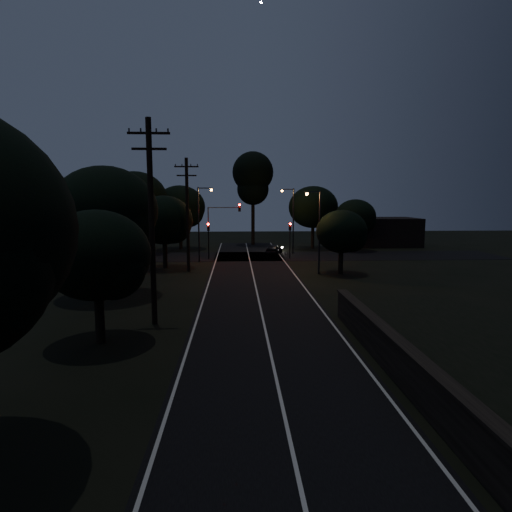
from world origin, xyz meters
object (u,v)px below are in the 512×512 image
tall_pine (253,178)px  signal_left (208,234)px  utility_pole_mid (151,219)px  streetlight_b (292,216)px  streetlight_c (318,226)px  signal_mast (223,221)px  signal_right (290,234)px  utility_pole_far (187,213)px  car (274,249)px  streetlight_a (200,219)px

tall_pine → signal_left: bearing=-110.5°
utility_pole_mid → tall_pine: 40.81m
streetlight_b → streetlight_c: 14.01m
signal_left → signal_mast: (1.69, 0.00, 1.50)m
signal_mast → streetlight_c: bearing=-48.8°
signal_mast → streetlight_b: size_ratio=0.78×
streetlight_b → streetlight_c: size_ratio=1.07×
tall_pine → signal_mast: (-3.91, -15.01, -5.41)m
streetlight_c → signal_right: bearing=97.0°
utility_pole_far → signal_left: 8.53m
signal_right → utility_pole_mid: bearing=-113.0°
tall_pine → car: bearing=-78.5°
streetlight_a → streetlight_b: 12.19m
signal_left → streetlight_a: size_ratio=0.51×
utility_pole_far → car: bearing=53.0°
tall_pine → signal_left: 17.45m
utility_pole_mid → streetlight_b: size_ratio=1.38×
signal_mast → car: signal_mast is taller
streetlight_a → streetlight_b: same height
utility_pole_far → signal_left: utility_pole_far is taller
streetlight_b → car: (-2.11, 0.23, -4.03)m
signal_right → streetlight_b: size_ratio=0.51×
utility_pole_mid → signal_right: utility_pole_mid is taller
streetlight_c → utility_pole_far: bearing=170.4°
utility_pole_mid → signal_mast: (3.09, 24.99, -1.40)m
utility_pole_far → signal_left: size_ratio=2.56×
signal_left → car: size_ratio=1.15×
signal_right → signal_left: bearing=180.0°
tall_pine → signal_mast: 16.43m
utility_pole_far → streetlight_b: (11.31, 12.00, -0.85)m
signal_left → streetlight_a: 2.77m
utility_pole_mid → signal_left: 25.19m
streetlight_c → signal_left: bearing=136.2°
signal_mast → tall_pine: bearing=75.4°
utility_pole_far → signal_mast: (3.09, 7.99, -1.15)m
utility_pole_far → streetlight_b: utility_pole_far is taller
signal_right → streetlight_a: streetlight_a is taller
tall_pine → streetlight_c: 26.03m
signal_right → streetlight_b: bearing=80.0°
signal_right → car: 4.99m
tall_pine → streetlight_c: (4.83, -25.00, -5.40)m
tall_pine → car: (2.20, -10.77, -9.14)m
utility_pole_mid → utility_pole_far: utility_pole_mid is taller
utility_pole_far → tall_pine: tall_pine is taller
signal_right → streetlight_a: 10.26m
streetlight_b → signal_mast: bearing=-154.0°
tall_pine → signal_mast: bearing=-104.6°
tall_pine → signal_mast: size_ratio=2.17×
utility_pole_far → streetlight_c: bearing=-9.6°
streetlight_b → signal_left: bearing=-158.0°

